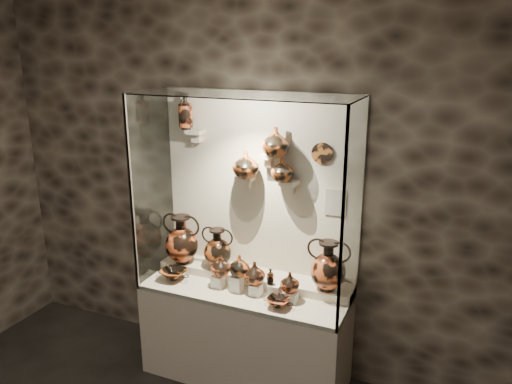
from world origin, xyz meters
TOP-DOWN VIEW (x-y plane):
  - wall_back at (0.00, 2.50)m, footprint 5.00×0.02m
  - plinth at (0.00, 2.18)m, footprint 1.70×0.60m
  - front_tier at (0.00, 2.18)m, footprint 1.68×0.58m
  - rear_tier at (0.00, 2.35)m, footprint 1.70×0.25m
  - back_panel at (0.00, 2.50)m, footprint 1.70×0.03m
  - glass_front at (0.00, 1.88)m, footprint 1.70×0.01m
  - glass_left at (-0.85, 2.18)m, footprint 0.01×0.60m
  - glass_right at (0.85, 2.18)m, footprint 0.01×0.60m
  - glass_top at (0.00, 2.18)m, footprint 1.70×0.60m
  - frame_post_left at (-0.84, 1.89)m, footprint 0.02×0.02m
  - frame_post_right at (0.84, 1.89)m, footprint 0.02×0.02m
  - pedestal_a at (-0.22, 2.13)m, footprint 0.09×0.09m
  - pedestal_b at (-0.05, 2.13)m, footprint 0.09×0.09m
  - pedestal_c at (0.12, 2.13)m, footprint 0.09×0.09m
  - pedestal_d at (0.28, 2.13)m, footprint 0.09×0.09m
  - pedestal_e at (0.42, 2.13)m, footprint 0.09×0.09m
  - bracket_ul at (-0.55, 2.42)m, footprint 0.14×0.12m
  - bracket_ca at (-0.10, 2.42)m, footprint 0.14×0.12m
  - bracket_cb at (0.10, 2.42)m, footprint 0.10×0.12m
  - bracket_cc at (0.28, 2.42)m, footprint 0.14×0.12m
  - amphora_left at (-0.66, 2.30)m, footprint 0.37×0.37m
  - amphora_mid at (-0.32, 2.33)m, footprint 0.32×0.32m
  - amphora_right at (0.65, 2.31)m, footprint 0.34×0.34m
  - jug_a at (-0.20, 2.14)m, footprint 0.19×0.19m
  - jug_b at (-0.03, 2.15)m, footprint 0.21×0.21m
  - jug_c at (0.10, 2.15)m, footprint 0.22×0.22m
  - jug_e at (0.40, 2.15)m, footprint 0.18×0.18m
  - lekythos_small at (0.25, 2.12)m, footprint 0.07×0.07m
  - kylix_left at (-0.62, 2.09)m, footprint 0.31×0.27m
  - kylix_right at (0.35, 2.02)m, footprint 0.25×0.23m
  - lekythos_tall at (-0.63, 2.41)m, footprint 0.17×0.17m
  - ovoid_vase_a at (-0.07, 2.36)m, footprint 0.24×0.24m
  - ovoid_vase_b at (0.18, 2.36)m, footprint 0.25×0.25m
  - ovoid_vase_c at (0.23, 2.38)m, footprint 0.18×0.18m
  - wall_plate at (0.53, 2.47)m, footprint 0.17×0.02m
  - info_placard at (0.64, 2.47)m, footprint 0.16×0.01m

SIDE VIEW (x-z plane):
  - plinth at x=0.00m, z-range 0.00..0.80m
  - front_tier at x=0.00m, z-range 0.80..0.83m
  - rear_tier at x=0.00m, z-range 0.80..0.90m
  - pedestal_e at x=0.42m, z-range 0.83..0.91m
  - kylix_right at x=0.35m, z-range 0.83..0.92m
  - pedestal_c at x=0.12m, z-range 0.83..0.92m
  - pedestal_a at x=-0.22m, z-range 0.83..0.93m
  - kylix_left at x=-0.62m, z-range 0.83..0.94m
  - pedestal_d at x=0.28m, z-range 0.83..0.95m
  - pedestal_b at x=-0.05m, z-range 0.83..0.96m
  - jug_e at x=0.40m, z-range 0.91..1.07m
  - jug_c at x=0.10m, z-range 0.92..1.10m
  - jug_a at x=-0.20m, z-range 0.93..1.10m
  - lekythos_small at x=0.25m, z-range 0.95..1.10m
  - jug_b at x=-0.03m, z-range 0.96..1.14m
  - amphora_mid at x=-0.32m, z-range 0.90..1.25m
  - amphora_right at x=0.65m, z-range 0.90..1.30m
  - amphora_left at x=-0.66m, z-range 0.90..1.33m
  - info_placard at x=0.64m, z-range 1.46..1.67m
  - wall_back at x=0.00m, z-range 0.00..3.20m
  - back_panel at x=0.00m, z-range 0.80..2.40m
  - glass_front at x=0.00m, z-range 0.80..2.40m
  - glass_left at x=-0.85m, z-range 0.80..2.40m
  - glass_right at x=0.85m, z-range 0.80..2.40m
  - frame_post_left at x=-0.84m, z-range 0.80..2.40m
  - frame_post_right at x=0.84m, z-range 0.80..2.40m
  - bracket_ca at x=-0.10m, z-range 1.68..1.72m
  - bracket_cc at x=0.28m, z-range 1.68..1.72m
  - ovoid_vase_c at x=0.23m, z-range 1.72..1.91m
  - ovoid_vase_a at x=-0.07m, z-range 1.72..1.94m
  - bracket_cb at x=0.10m, z-range 1.88..1.92m
  - wall_plate at x=0.53m, z-range 1.86..2.03m
  - ovoid_vase_b at x=0.18m, z-range 1.92..2.14m
  - bracket_ul at x=-0.55m, z-range 2.03..2.07m
  - lekythos_tall at x=-0.63m, z-range 2.07..2.39m
  - glass_top at x=0.00m, z-range 2.39..2.40m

